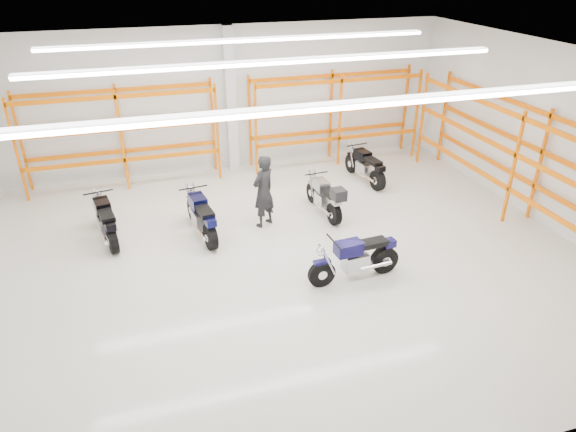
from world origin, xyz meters
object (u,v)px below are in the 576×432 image
object	(u,v)px
motorcycle_back_c	(326,198)
structural_column	(231,101)
motorcycle_back_d	(366,167)
motorcycle_back_a	(106,222)
motorcycle_back_b	(202,218)
standing_man	(263,191)
motorcycle_main	(358,259)

from	to	relation	value
motorcycle_back_c	structural_column	xyz separation A→B (m)	(-1.68, 4.11, 1.73)
motorcycle_back_d	motorcycle_back_a	bearing A→B (deg)	-169.33
motorcycle_back_b	structural_column	size ratio (longest dim) A/B	0.50
motorcycle_back_a	motorcycle_back_d	xyz separation A→B (m)	(7.63, 1.44, -0.01)
motorcycle_back_a	standing_man	distance (m)	3.95
motorcycle_main	motorcycle_back_b	xyz separation A→B (m)	(-2.97, 2.87, 0.02)
standing_man	structural_column	size ratio (longest dim) A/B	0.43
structural_column	motorcycle_back_d	bearing A→B (deg)	-32.62
motorcycle_back_a	motorcycle_back_d	distance (m)	7.77
motorcycle_back_d	standing_man	size ratio (longest dim) A/B	1.11
motorcycle_back_a	motorcycle_back_c	size ratio (longest dim) A/B	1.03
motorcycle_main	motorcycle_back_d	size ratio (longest dim) A/B	1.01
motorcycle_back_d	standing_man	distance (m)	4.16
motorcycle_back_c	motorcycle_back_d	xyz separation A→B (m)	(2.00, 1.77, -0.03)
motorcycle_back_d	motorcycle_back_b	bearing A→B (deg)	-160.24
motorcycle_back_a	motorcycle_back_c	world-z (taller)	motorcycle_back_c
motorcycle_back_a	standing_man	bearing A→B (deg)	-5.26
motorcycle_back_c	motorcycle_main	bearing A→B (deg)	-97.40
motorcycle_main	motorcycle_back_a	distance (m)	6.23
motorcycle_back_b	motorcycle_back_c	bearing A→B (deg)	2.71
motorcycle_main	standing_man	world-z (taller)	standing_man
motorcycle_back_c	structural_column	bearing A→B (deg)	112.16
motorcycle_main	motorcycle_back_b	world-z (taller)	motorcycle_back_b
motorcycle_back_d	structural_column	bearing A→B (deg)	147.38
standing_man	motorcycle_back_a	bearing A→B (deg)	-38.16
motorcycle_back_b	motorcycle_back_d	distance (m)	5.69
motorcycle_back_a	structural_column	size ratio (longest dim) A/B	0.48
motorcycle_main	motorcycle_back_a	world-z (taller)	motorcycle_back_a
motorcycle_back_b	standing_man	world-z (taller)	standing_man
motorcycle_back_c	standing_man	xyz separation A→B (m)	(-1.73, -0.03, 0.44)
motorcycle_main	motorcycle_back_c	bearing A→B (deg)	82.60
motorcycle_back_d	structural_column	xyz separation A→B (m)	(-3.67, 2.35, 1.76)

